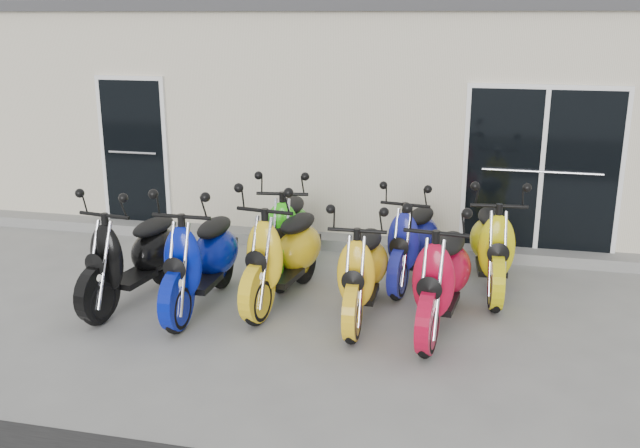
% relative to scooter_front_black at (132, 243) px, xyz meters
% --- Properties ---
extents(ground, '(80.00, 80.00, 0.00)m').
position_rel_scooter_front_black_xyz_m(ground, '(1.90, 0.48, -0.71)').
color(ground, gray).
rests_on(ground, ground).
extents(building, '(14.00, 6.00, 3.20)m').
position_rel_scooter_front_black_xyz_m(building, '(1.90, 5.68, 0.89)').
color(building, beige).
rests_on(building, ground).
extents(roof_cap, '(14.20, 6.20, 0.16)m').
position_rel_scooter_front_black_xyz_m(roof_cap, '(1.90, 5.68, 2.57)').
color(roof_cap, '#3F3F42').
rests_on(roof_cap, building).
extents(front_step, '(14.00, 0.40, 0.15)m').
position_rel_scooter_front_black_xyz_m(front_step, '(1.90, 2.50, -0.63)').
color(front_step, gray).
rests_on(front_step, ground).
extents(door_left, '(1.07, 0.08, 2.22)m').
position_rel_scooter_front_black_xyz_m(door_left, '(-1.30, 2.65, 0.55)').
color(door_left, black).
rests_on(door_left, front_step).
extents(door_right, '(2.02, 0.08, 2.22)m').
position_rel_scooter_front_black_xyz_m(door_right, '(4.50, 2.65, 0.55)').
color(door_right, black).
rests_on(door_right, front_step).
extents(scooter_front_black, '(0.96, 2.00, 1.42)m').
position_rel_scooter_front_black_xyz_m(scooter_front_black, '(0.00, 0.00, 0.00)').
color(scooter_front_black, black).
rests_on(scooter_front_black, ground).
extents(scooter_front_blue, '(0.73, 1.99, 1.47)m').
position_rel_scooter_front_black_xyz_m(scooter_front_blue, '(0.80, 0.03, 0.02)').
color(scooter_front_blue, '#06159C').
rests_on(scooter_front_blue, ground).
extents(scooter_front_orange_a, '(0.99, 2.08, 1.48)m').
position_rel_scooter_front_black_xyz_m(scooter_front_orange_a, '(1.63, 0.41, 0.03)').
color(scooter_front_orange_a, yellow).
rests_on(scooter_front_orange_a, ground).
extents(scooter_front_orange_b, '(0.72, 1.87, 1.37)m').
position_rel_scooter_front_black_xyz_m(scooter_front_orange_b, '(2.58, 0.17, -0.02)').
color(scooter_front_orange_b, yellow).
rests_on(scooter_front_orange_b, ground).
extents(scooter_front_red, '(0.93, 2.04, 1.46)m').
position_rel_scooter_front_black_xyz_m(scooter_front_red, '(3.42, 0.07, 0.02)').
color(scooter_front_red, '#B50A2A').
rests_on(scooter_front_red, ground).
extents(scooter_back_green, '(0.95, 2.00, 1.42)m').
position_rel_scooter_front_black_xyz_m(scooter_back_green, '(1.43, 1.32, 0.00)').
color(scooter_back_green, '#2FD714').
rests_on(scooter_back_green, ground).
extents(scooter_back_blue, '(0.92, 1.89, 1.34)m').
position_rel_scooter_front_black_xyz_m(scooter_back_blue, '(2.98, 1.37, -0.04)').
color(scooter_back_blue, navy).
rests_on(scooter_back_blue, ground).
extents(scooter_back_yellow, '(0.87, 1.99, 1.43)m').
position_rel_scooter_front_black_xyz_m(scooter_back_yellow, '(3.92, 1.31, 0.00)').
color(scooter_back_yellow, '#D0C40D').
rests_on(scooter_back_yellow, ground).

